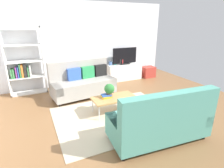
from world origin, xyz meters
TOP-DOWN VIEW (x-y plane):
  - ground_plane at (0.00, 0.00)m, footprint 7.68×7.68m
  - wall_far at (0.00, 2.80)m, footprint 6.40×0.12m
  - area_rug at (-0.14, -0.10)m, footprint 2.90×2.20m
  - couch_beige at (-0.48, 1.52)m, footprint 1.98×1.05m
  - couch_green at (0.20, -1.32)m, footprint 1.96×0.99m
  - coffee_table at (-0.09, 0.10)m, footprint 1.10×0.56m
  - tv_console at (1.48, 2.46)m, footprint 1.40×0.44m
  - tv at (1.48, 2.44)m, footprint 1.00×0.20m
  - bookshelf at (-2.05, 2.48)m, footprint 1.10×0.36m
  - storage_trunk at (2.58, 2.36)m, footprint 0.52×0.40m
  - potted_plant at (-0.18, 0.17)m, footprint 0.26×0.26m
  - table_book_0 at (-0.27, 0.17)m, footprint 0.24×0.18m
  - table_book_1 at (-0.27, 0.17)m, footprint 0.25×0.20m
  - table_book_2 at (-0.27, 0.17)m, footprint 0.26×0.20m
  - vase_0 at (0.90, 2.51)m, footprint 0.13×0.13m
  - vase_1 at (1.09, 2.51)m, footprint 0.12×0.12m
  - bottle_0 at (1.28, 2.42)m, footprint 0.05×0.05m
  - bottle_1 at (1.38, 2.42)m, footprint 0.05×0.05m

SIDE VIEW (x-z plane):
  - ground_plane at x=0.00m, z-range 0.00..0.00m
  - area_rug at x=-0.14m, z-range 0.00..0.01m
  - storage_trunk at x=2.58m, z-range 0.00..0.44m
  - tv_console at x=1.48m, z-range 0.00..0.64m
  - coffee_table at x=-0.09m, z-range 0.18..0.60m
  - table_book_0 at x=-0.27m, z-range 0.42..0.45m
  - couch_green at x=0.20m, z-range -0.11..0.99m
  - couch_beige at x=-0.48m, z-range -0.10..1.00m
  - table_book_1 at x=-0.27m, z-range 0.45..0.47m
  - table_book_2 at x=-0.27m, z-range 0.47..0.50m
  - potted_plant at x=-0.18m, z-range 0.44..0.79m
  - vase_1 at x=1.09m, z-range 0.64..0.76m
  - vase_0 at x=0.90m, z-range 0.64..0.78m
  - bottle_1 at x=1.38m, z-range 0.64..0.83m
  - bottle_0 at x=1.28m, z-range 0.64..0.85m
  - tv at x=1.48m, z-range 0.63..1.27m
  - bookshelf at x=-2.05m, z-range -0.07..2.03m
  - wall_far at x=0.00m, z-range 0.00..2.90m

